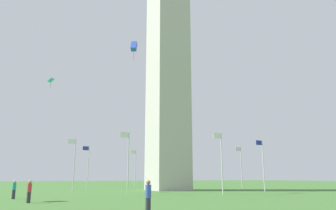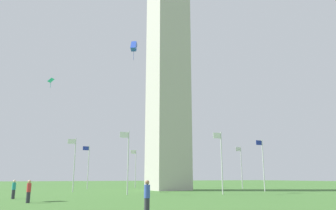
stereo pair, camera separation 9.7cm
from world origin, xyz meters
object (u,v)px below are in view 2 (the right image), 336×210
(person_teal_shirt, at_px, (14,189))
(kite_cyan_diamond, at_px, (51,81))
(flagpole_ne, at_px, (128,159))
(flagpole_w, at_px, (135,166))
(flagpole_e, at_px, (221,159))
(flagpole_se, at_px, (263,162))
(flagpole_nw, at_px, (88,165))
(flagpole_s, at_px, (241,165))
(flagpole_sw, at_px, (191,166))
(person_blue_shirt, at_px, (147,197))
(kite_blue_box, at_px, (134,46))
(obelisk_monument, at_px, (168,36))
(flagpole_n, at_px, (74,162))
(person_red_shirt, at_px, (29,191))

(person_teal_shirt, relative_size, kite_cyan_diamond, 1.21)
(flagpole_ne, distance_m, flagpole_w, 25.82)
(flagpole_e, xyz_separation_m, flagpole_se, (-9.88, -4.09, 0.00))
(flagpole_w, bearing_deg, flagpole_nw, 22.50)
(flagpole_se, bearing_deg, flagpole_nw, -45.00)
(flagpole_e, height_order, flagpole_s, same)
(flagpole_sw, height_order, flagpole_w, same)
(flagpole_ne, height_order, flagpole_w, same)
(flagpole_se, distance_m, flagpole_sw, 19.77)
(person_blue_shirt, distance_m, kite_blue_box, 29.79)
(flagpole_ne, distance_m, person_teal_shirt, 12.05)
(flagpole_w, relative_size, kite_cyan_diamond, 5.15)
(obelisk_monument, height_order, person_blue_shirt, obelisk_monument)
(obelisk_monument, xyz_separation_m, flagpole_s, (-13.91, 0.00, -21.00))
(flagpole_n, bearing_deg, obelisk_monument, 180.00)
(flagpole_e, distance_m, person_teal_shirt, 21.63)
(flagpole_e, xyz_separation_m, person_red_shirt, (20.43, 3.69, -3.07))
(flagpole_sw, distance_m, person_blue_shirt, 45.93)
(obelisk_monument, distance_m, kite_cyan_diamond, 20.22)
(flagpole_se, distance_m, kite_cyan_diamond, 31.71)
(obelisk_monument, xyz_separation_m, kite_blue_box, (8.16, 6.11, -5.70))
(flagpole_n, distance_m, flagpole_sw, 25.82)
(flagpole_s, bearing_deg, flagpole_e, 45.00)
(flagpole_s, bearing_deg, obelisk_monument, -0.00)
(flagpole_ne, distance_m, kite_cyan_diamond, 17.62)
(kite_blue_box, bearing_deg, flagpole_se, 168.14)
(kite_cyan_diamond, bearing_deg, flagpole_n, 159.92)
(flagpole_e, xyz_separation_m, kite_cyan_diamond, (17.58, -15.29, 11.21))
(kite_cyan_diamond, bearing_deg, flagpole_e, 138.98)
(flagpole_w, distance_m, kite_blue_box, 26.51)
(flagpole_sw, height_order, person_red_shirt, flagpole_sw)
(flagpole_sw, bearing_deg, flagpole_se, 90.00)
(person_red_shirt, bearing_deg, person_teal_shirt, 28.93)
(flagpole_ne, xyz_separation_m, flagpole_nw, (-0.00, -19.77, 0.00))
(flagpole_nw, relative_size, kite_blue_box, 2.62)
(person_teal_shirt, xyz_separation_m, kite_blue_box, (-13.23, -5.96, 18.38))
(flagpole_se, bearing_deg, flagpole_ne, -0.00)
(kite_cyan_diamond, bearing_deg, flagpole_s, 177.61)
(obelisk_monument, bearing_deg, flagpole_e, 89.73)
(person_teal_shirt, distance_m, kite_cyan_diamond, 19.94)
(person_blue_shirt, bearing_deg, obelisk_monument, 22.11)
(obelisk_monument, xyz_separation_m, flagpole_n, (14.04, 0.00, -21.00))
(flagpole_s, relative_size, kite_cyan_diamond, 5.15)
(person_teal_shirt, height_order, kite_blue_box, kite_blue_box)
(flagpole_n, distance_m, kite_cyan_diamond, 11.85)
(flagpole_n, height_order, person_red_shirt, flagpole_n)
(flagpole_e, xyz_separation_m, flagpole_s, (-13.98, -13.98, 0.00))
(flagpole_ne, relative_size, flagpole_e, 1.00)
(flagpole_ne, distance_m, kite_blue_box, 15.86)
(obelisk_monument, relative_size, person_teal_shirt, 29.89)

